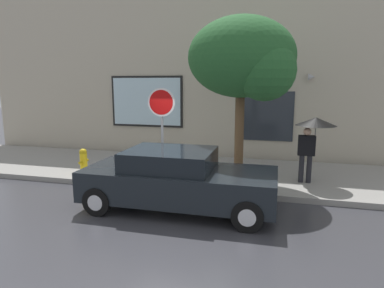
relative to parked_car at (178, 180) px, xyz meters
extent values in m
plane|color=#333338|center=(0.08, 0.05, -0.69)|extent=(60.00, 60.00, 0.00)
cube|color=gray|center=(0.08, 3.05, -0.62)|extent=(20.00, 4.00, 0.15)
cube|color=#B2A893|center=(0.08, 5.55, 2.81)|extent=(20.00, 0.40, 7.00)
cube|color=black|center=(-2.88, 5.32, 1.48)|extent=(2.96, 0.06, 2.00)
cube|color=silver|center=(-2.88, 5.29, 1.48)|extent=(2.80, 0.03, 1.84)
cube|color=#262B33|center=(1.84, 5.33, 1.01)|extent=(1.80, 0.04, 1.80)
cone|color=#99999E|center=(3.24, 5.20, 2.41)|extent=(0.22, 0.24, 0.24)
cube|color=black|center=(0.04, 0.00, -0.09)|extent=(4.39, 1.80, 0.69)
cube|color=black|center=(-0.18, 0.00, 0.48)|extent=(1.97, 1.58, 0.44)
cylinder|color=black|center=(1.69, 0.83, -0.37)|extent=(0.64, 0.22, 0.64)
cylinder|color=silver|center=(1.69, 0.83, -0.37)|extent=(0.35, 0.24, 0.35)
cylinder|color=black|center=(1.69, -0.83, -0.37)|extent=(0.64, 0.22, 0.64)
cylinder|color=silver|center=(1.69, -0.83, -0.37)|extent=(0.35, 0.24, 0.35)
cylinder|color=black|center=(-1.60, 0.83, -0.37)|extent=(0.64, 0.22, 0.64)
cylinder|color=silver|center=(-1.60, 0.83, -0.37)|extent=(0.35, 0.24, 0.35)
cylinder|color=black|center=(-1.60, -0.83, -0.37)|extent=(0.64, 0.22, 0.64)
cylinder|color=silver|center=(-1.60, -0.83, -0.37)|extent=(0.35, 0.24, 0.35)
cylinder|color=yellow|center=(-3.57, 1.77, -0.22)|extent=(0.22, 0.22, 0.65)
sphere|color=gold|center=(-3.57, 1.77, 0.10)|extent=(0.23, 0.23, 0.23)
cylinder|color=gold|center=(-3.57, 1.61, -0.19)|extent=(0.09, 0.12, 0.09)
cylinder|color=gold|center=(-3.57, 1.93, -0.19)|extent=(0.09, 0.12, 0.09)
cylinder|color=yellow|center=(-3.57, 1.77, -0.51)|extent=(0.30, 0.30, 0.06)
cylinder|color=black|center=(2.88, 2.40, -0.15)|extent=(0.14, 0.14, 0.78)
cylinder|color=black|center=(3.09, 2.40, -0.15)|extent=(0.14, 0.14, 0.78)
cube|color=black|center=(2.98, 2.40, 0.51)|extent=(0.45, 0.22, 0.55)
sphere|color=tan|center=(2.98, 2.40, 0.89)|extent=(0.21, 0.21, 0.21)
cylinder|color=#4C4C51|center=(3.19, 2.40, 0.76)|extent=(0.02, 0.02, 0.90)
cone|color=black|center=(3.19, 2.40, 1.18)|extent=(1.08, 1.08, 0.22)
cylinder|color=#4C3823|center=(1.15, 2.18, 0.77)|extent=(0.26, 0.26, 2.64)
ellipsoid|color=#235628|center=(1.15, 2.18, 2.89)|extent=(2.90, 2.47, 2.18)
sphere|color=#235628|center=(1.80, 1.82, 2.53)|extent=(1.60, 1.60, 1.60)
cylinder|color=gray|center=(-0.85, 1.40, 0.75)|extent=(0.07, 0.07, 2.59)
cylinder|color=white|center=(-0.85, 1.36, 1.69)|extent=(0.76, 0.02, 0.76)
cylinder|color=red|center=(-0.85, 1.35, 1.69)|extent=(0.66, 0.02, 0.66)
camera|label=1|loc=(2.16, -7.08, 2.20)|focal=31.11mm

